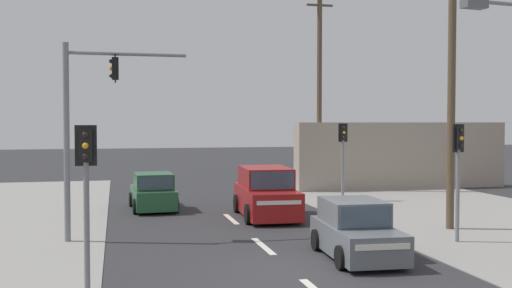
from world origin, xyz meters
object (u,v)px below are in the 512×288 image
pedestal_signal_far_median (343,148)px  pedestal_signal_left_kerb (86,181)px  traffic_signal_mast (85,115)px  hatchback_oncoming_near (153,193)px  hatchback_receding_far (356,231)px  utility_pole_midground_right (452,77)px  suv_crossing_left (266,194)px  utility_pole_background_right (319,83)px  pedestal_signal_right_kerb (458,162)px

pedestal_signal_far_median → pedestal_signal_left_kerb: bearing=-129.7°
traffic_signal_mast → hatchback_oncoming_near: 7.31m
pedestal_signal_left_kerb → hatchback_receding_far: (6.82, 2.09, -1.71)m
utility_pole_midground_right → suv_crossing_left: bearing=143.9°
hatchback_oncoming_near → utility_pole_midground_right: bearing=-36.0°
utility_pole_background_right → pedestal_signal_far_median: size_ratio=3.03×
pedestal_signal_right_kerb → pedestal_signal_left_kerb: same height
pedestal_signal_right_kerb → suv_crossing_left: bearing=126.5°
utility_pole_background_right → pedestal_signal_right_kerb: bearing=-91.7°
suv_crossing_left → hatchback_oncoming_near: size_ratio=1.25×
traffic_signal_mast → pedestal_signal_right_kerb: size_ratio=1.69×
utility_pole_background_right → suv_crossing_left: 10.29m
utility_pole_midground_right → hatchback_oncoming_near: utility_pole_midground_right is taller
utility_pole_midground_right → pedestal_signal_far_median: (-0.86, 7.60, -2.73)m
utility_pole_background_right → traffic_signal_mast: 15.83m
pedestal_signal_far_median → hatchback_receding_far: 11.61m
pedestal_signal_left_kerb → hatchback_receding_far: 7.34m
traffic_signal_mast → hatchback_receding_far: size_ratio=1.61×
traffic_signal_mast → suv_crossing_left: 7.79m
pedestal_signal_far_median → hatchback_receding_far: pedestal_signal_far_median is taller
traffic_signal_mast → pedestal_signal_far_median: bearing=32.0°
traffic_signal_mast → pedestal_signal_far_median: (11.00, 6.86, -1.42)m
traffic_signal_mast → hatchback_receding_far: 8.72m
traffic_signal_mast → suv_crossing_left: size_ratio=1.30×
utility_pole_background_right → hatchback_receding_far: 16.24m
pedestal_signal_far_median → hatchback_oncoming_near: bearing=-175.3°
utility_pole_midground_right → hatchback_oncoming_near: 12.53m
hatchback_receding_far → pedestal_signal_left_kerb: bearing=-162.9°
suv_crossing_left → traffic_signal_mast: bearing=-153.5°
pedestal_signal_right_kerb → pedestal_signal_far_median: size_ratio=1.00×
pedestal_signal_right_kerb → hatchback_oncoming_near: (-8.50, 8.92, -1.71)m
pedestal_signal_left_kerb → hatchback_receding_far: bearing=17.1°
utility_pole_midground_right → hatchback_receding_far: size_ratio=2.63×
utility_pole_background_right → pedestal_signal_left_kerb: bearing=-122.9°
pedestal_signal_far_median → hatchback_receding_far: (-3.88, -10.81, -1.71)m
traffic_signal_mast → hatchback_receding_far: bearing=-29.0°
traffic_signal_mast → pedestal_signal_far_median: 13.04m
hatchback_receding_far → pedestal_signal_right_kerb: bearing=17.4°
pedestal_signal_far_median → suv_crossing_left: bearing=-141.2°
pedestal_signal_left_kerb → utility_pole_midground_right: bearing=24.6°
utility_pole_midground_right → hatchback_oncoming_near: bearing=144.0°
pedestal_signal_left_kerb → utility_pole_background_right: bearing=57.1°
utility_pole_midground_right → suv_crossing_left: size_ratio=2.12×
utility_pole_midground_right → hatchback_receding_far: utility_pole_midground_right is taller
traffic_signal_mast → utility_pole_background_right: bearing=44.2°
suv_crossing_left → pedestal_signal_right_kerb: bearing=-53.5°
hatchback_oncoming_near → suv_crossing_left: bearing=-35.9°
pedestal_signal_far_median → pedestal_signal_right_kerb: bearing=-90.7°
pedestal_signal_far_median → suv_crossing_left: pedestal_signal_far_median is taller
pedestal_signal_left_kerb → traffic_signal_mast: bearing=92.8°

